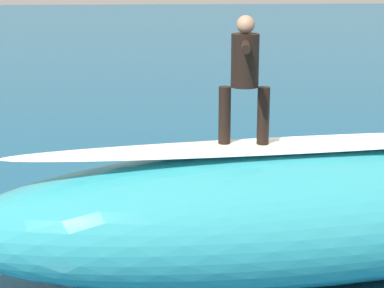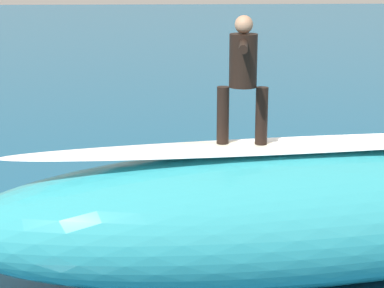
{
  "view_description": "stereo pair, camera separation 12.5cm",
  "coord_description": "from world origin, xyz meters",
  "views": [
    {
      "loc": [
        2.42,
        11.0,
        4.43
      ],
      "look_at": [
        1.74,
        -0.27,
        1.45
      ],
      "focal_mm": 66.1,
      "sensor_mm": 36.0,
      "label": 1
    },
    {
      "loc": [
        2.29,
        11.01,
        4.43
      ],
      "look_at": [
        1.74,
        -0.27,
        1.45
      ],
      "focal_mm": 66.1,
      "sensor_mm": 36.0,
      "label": 2
    }
  ],
  "objects": [
    {
      "name": "ground_plane",
      "position": [
        0.0,
        0.0,
        0.0
      ],
      "size": [
        120.0,
        120.0,
        0.0
      ],
      "primitive_type": "plane",
      "color": "#145175"
    },
    {
      "name": "surfer_riding",
      "position": [
        1.18,
        1.91,
        3.01
      ],
      "size": [
        0.67,
        1.61,
        1.7
      ],
      "rotation": [
        0.0,
        0.0,
        -0.12
      ],
      "color": "black",
      "rests_on": "surfboard_riding"
    },
    {
      "name": "foam_patch_far",
      "position": [
        -0.99,
        -1.14,
        0.08
      ],
      "size": [
        0.82,
        0.83,
        0.17
      ],
      "primitive_type": "ellipsoid",
      "rotation": [
        0.0,
        0.0,
        1.08
      ],
      "color": "white",
      "rests_on": "ground_plane"
    },
    {
      "name": "surfboard_paddling",
      "position": [
        2.3,
        -2.45,
        0.03
      ],
      "size": [
        1.97,
        0.83,
        0.06
      ],
      "primitive_type": "ellipsoid",
      "rotation": [
        0.0,
        0.0,
        0.14
      ],
      "color": "#E0563D",
      "rests_on": "ground_plane"
    },
    {
      "name": "foam_patch_near",
      "position": [
        2.06,
        0.0,
        0.05
      ],
      "size": [
        0.84,
        0.95,
        0.09
      ],
      "primitive_type": "ellipsoid",
      "rotation": [
        0.0,
        0.0,
        1.54
      ],
      "color": "white",
      "rests_on": "ground_plane"
    },
    {
      "name": "surfboard_riding",
      "position": [
        1.18,
        1.91,
        1.98
      ],
      "size": [
        2.02,
        0.73,
        0.1
      ],
      "primitive_type": "ellipsoid",
      "rotation": [
        0.0,
        0.0,
        -0.12
      ],
      "color": "#EAE5C6",
      "rests_on": "wave_crest"
    },
    {
      "name": "surfer_paddling",
      "position": [
        2.16,
        -2.47,
        0.2
      ],
      "size": [
        1.8,
        0.53,
        0.32
      ],
      "rotation": [
        0.0,
        0.0,
        0.14
      ],
      "color": "black",
      "rests_on": "surfboard_paddling"
    },
    {
      "name": "wave_crest",
      "position": [
        0.38,
        1.81,
        0.96
      ],
      "size": [
        9.66,
        3.59,
        1.93
      ],
      "primitive_type": "ellipsoid",
      "rotation": [
        0.0,
        0.0,
        0.12
      ],
      "color": "teal",
      "rests_on": "ground_plane"
    },
    {
      "name": "wave_foam_lip",
      "position": [
        0.38,
        1.81,
        1.97
      ],
      "size": [
        8.06,
        1.84,
        0.08
      ],
      "primitive_type": "ellipsoid",
      "rotation": [
        0.0,
        0.0,
        0.12
      ],
      "color": "white",
      "rests_on": "wave_crest"
    },
    {
      "name": "foam_patch_mid",
      "position": [
        1.06,
        -0.98,
        0.05
      ],
      "size": [
        1.33,
        1.28,
        0.1
      ],
      "primitive_type": "ellipsoid",
      "rotation": [
        0.0,
        0.0,
        0.33
      ],
      "color": "white",
      "rests_on": "ground_plane"
    }
  ]
}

